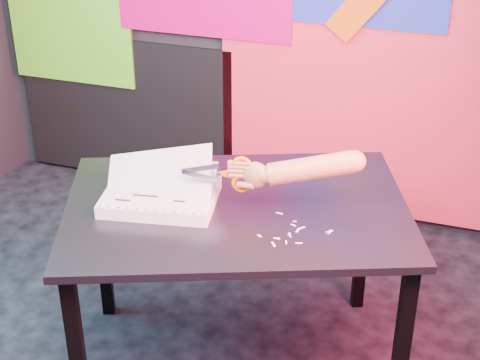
% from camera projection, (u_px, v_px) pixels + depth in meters
% --- Properties ---
extents(room, '(3.01, 3.01, 2.71)m').
position_uv_depth(room, '(112.00, 51.00, 2.37)').
color(room, black).
rests_on(room, ground).
extents(backdrop, '(2.88, 0.05, 2.08)m').
position_uv_depth(backdrop, '(261.00, 40.00, 3.76)').
color(backdrop, red).
rests_on(backdrop, ground).
extents(work_table, '(1.47, 1.23, 0.75)m').
position_uv_depth(work_table, '(237.00, 225.00, 2.73)').
color(work_table, black).
rests_on(work_table, ground).
extents(printout_stack, '(0.47, 0.37, 0.21)m').
position_uv_depth(printout_stack, '(160.00, 196.00, 2.70)').
color(printout_stack, silver).
rests_on(printout_stack, work_table).
extents(scissors, '(0.25, 0.06, 0.14)m').
position_uv_depth(scissors, '(237.00, 174.00, 2.60)').
color(scissors, '#B5B7D4').
rests_on(scissors, printout_stack).
extents(hand_forearm, '(0.46, 0.15, 0.16)m').
position_uv_depth(hand_forearm, '(302.00, 169.00, 2.56)').
color(hand_forearm, '#9E6C4B').
rests_on(hand_forearm, work_table).
extents(paper_clippings, '(0.24, 0.22, 0.00)m').
position_uv_depth(paper_clippings, '(294.00, 233.00, 2.53)').
color(paper_clippings, silver).
rests_on(paper_clippings, work_table).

